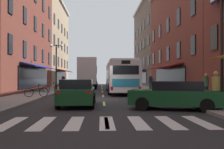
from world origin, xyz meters
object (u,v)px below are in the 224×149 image
object	(u,v)px
sedan_near	(175,95)
pedestrian_near	(151,82)
bicycle_mid	(52,89)
pedestrian_mid	(216,87)
transit_bus	(120,77)
bicycle_near	(36,92)
pedestrian_rear	(216,89)
motorcycle_rider	(63,89)
pedestrian_far	(206,86)
sedan_far	(92,82)
box_truck	(88,73)
street_lamp_twin	(56,65)
sedan_mid	(77,92)

from	to	relation	value
sedan_near	pedestrian_near	world-z (taller)	pedestrian_near
bicycle_mid	pedestrian_mid	world-z (taller)	pedestrian_mid
transit_bus	bicycle_near	size ratio (longest dim) A/B	6.72
bicycle_near	bicycle_mid	distance (m)	5.52
bicycle_near	transit_bus	bearing A→B (deg)	45.64
pedestrian_rear	motorcycle_rider	bearing A→B (deg)	37.00
pedestrian_rear	bicycle_near	bearing A→B (deg)	42.03
transit_bus	motorcycle_rider	xyz separation A→B (m)	(-4.66, -7.17, -0.92)
bicycle_mid	pedestrian_rear	bearing A→B (deg)	-53.62
pedestrian_far	bicycle_mid	bearing A→B (deg)	-70.10
sedan_far	bicycle_near	world-z (taller)	sedan_far
sedan_near	pedestrian_rear	xyz separation A→B (m)	(1.58, -1.00, 0.31)
pedestrian_mid	pedestrian_rear	distance (m)	4.52
box_truck	bicycle_mid	bearing A→B (deg)	-104.86
sedan_far	bicycle_near	xyz separation A→B (m)	(-3.21, -24.83, -0.26)
pedestrian_near	street_lamp_twin	xyz separation A→B (m)	(-9.94, 0.69, 1.83)
bicycle_mid	pedestrian_mid	bearing A→B (deg)	-38.17
sedan_mid	bicycle_near	xyz separation A→B (m)	(-3.40, 4.89, -0.24)
sedan_far	street_lamp_twin	xyz separation A→B (m)	(-3.23, -16.13, 2.12)
sedan_near	pedestrian_far	distance (m)	5.74
pedestrian_far	sedan_near	bearing A→B (deg)	16.82
pedestrian_near	box_truck	bearing A→B (deg)	50.32
box_truck	pedestrian_mid	distance (m)	21.67
sedan_near	pedestrian_mid	xyz separation A→B (m)	(3.43, 3.12, 0.27)
sedan_far	bicycle_mid	size ratio (longest dim) A/B	2.80
pedestrian_far	sedan_far	bearing A→B (deg)	-109.23
transit_bus	bicycle_mid	bearing A→B (deg)	-168.82
sedan_mid	pedestrian_mid	world-z (taller)	pedestrian_mid
pedestrian_near	pedestrian_far	size ratio (longest dim) A/B	1.01
motorcycle_rider	sedan_near	bearing A→B (deg)	-45.27
box_truck	pedestrian_rear	world-z (taller)	box_truck
transit_bus	sedan_far	bearing A→B (deg)	100.84
motorcycle_rider	street_lamp_twin	distance (m)	9.53
box_truck	street_lamp_twin	xyz separation A→B (m)	(-2.96, -7.47, 0.81)
box_truck	bicycle_near	bearing A→B (deg)	-100.33
box_truck	pedestrian_mid	size ratio (longest dim) A/B	4.46
bicycle_near	motorcycle_rider	bearing A→B (deg)	-10.35
transit_bus	sedan_far	size ratio (longest dim) A/B	2.37
sedan_mid	pedestrian_mid	xyz separation A→B (m)	(8.33, 1.28, 0.24)
transit_bus	sedan_mid	distance (m)	12.17
sedan_mid	sedan_far	xyz separation A→B (m)	(-0.20, 29.72, 0.02)
sedan_far	pedestrian_far	world-z (taller)	pedestrian_far
sedan_near	pedestrian_near	bearing A→B (deg)	83.73
sedan_near	bicycle_near	size ratio (longest dim) A/B	2.73
sedan_near	sedan_far	xyz separation A→B (m)	(-5.10, 31.56, 0.05)
pedestrian_near	sedan_mid	bearing A→B (deg)	162.94
sedan_near	pedestrian_rear	distance (m)	1.89
sedan_far	pedestrian_near	xyz separation A→B (m)	(6.72, -16.82, 0.29)
sedan_mid	pedestrian_mid	distance (m)	8.43
box_truck	motorcycle_rider	world-z (taller)	box_truck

